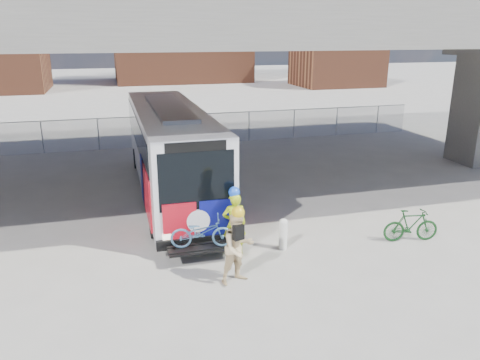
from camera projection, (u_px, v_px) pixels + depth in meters
name	position (u px, v px, depth m)	size (l,w,h in m)	color
ground	(238.00, 216.00, 17.26)	(160.00, 160.00, 0.00)	#9E9991
bus	(170.00, 144.00, 19.16)	(2.67, 13.02, 3.69)	silver
overpass	(212.00, 30.00, 18.98)	(40.00, 16.00, 7.95)	#605E59
chainlink_fence	(185.00, 121.00, 27.86)	(30.00, 0.06, 30.00)	gray
brick_buildings	(148.00, 41.00, 60.26)	(54.00, 22.00, 12.00)	brown
bollard	(283.00, 233.00, 14.45)	(0.26, 0.26, 1.01)	white
cyclist_hivis	(234.00, 222.00, 13.95)	(0.75, 0.53, 2.16)	#BAD616
cyclist_tan	(238.00, 247.00, 12.38)	(1.15, 1.01, 2.17)	beige
bike_parked	(411.00, 225.00, 15.00)	(0.51, 1.80, 1.08)	#143E18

